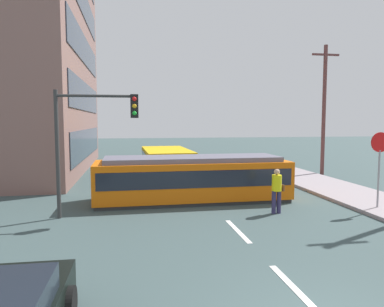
% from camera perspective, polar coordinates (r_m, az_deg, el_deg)
% --- Properties ---
extents(ground_plane, '(120.00, 120.00, 0.00)m').
position_cam_1_polar(ground_plane, '(15.41, 2.84, -7.77)').
color(ground_plane, '#3A4D4E').
extents(lane_stripe_1, '(0.16, 2.40, 0.01)m').
position_cam_1_polar(lane_stripe_1, '(8.18, 15.92, -19.85)').
color(lane_stripe_1, silver).
rests_on(lane_stripe_1, ground).
extents(lane_stripe_2, '(0.16, 2.40, 0.01)m').
position_cam_1_polar(lane_stripe_2, '(11.67, 7.21, -12.01)').
color(lane_stripe_2, silver).
rests_on(lane_stripe_2, ground).
extents(lane_stripe_3, '(0.16, 2.40, 0.01)m').
position_cam_1_polar(lane_stripe_3, '(21.73, -0.93, -3.97)').
color(lane_stripe_3, silver).
rests_on(lane_stripe_3, ground).
extents(lane_stripe_4, '(0.16, 2.40, 0.01)m').
position_cam_1_polar(lane_stripe_4, '(27.62, -2.84, -2.04)').
color(lane_stripe_4, silver).
rests_on(lane_stripe_4, ground).
extents(streetcar_tram, '(8.28, 2.63, 1.93)m').
position_cam_1_polar(streetcar_tram, '(15.63, 0.05, -3.87)').
color(streetcar_tram, '#DE620B').
rests_on(streetcar_tram, ground).
extents(city_bus, '(2.67, 5.67, 1.83)m').
position_cam_1_polar(city_bus, '(20.94, -4.04, -1.45)').
color(city_bus, gold).
rests_on(city_bus, ground).
extents(pedestrian_crossing, '(0.50, 0.36, 1.67)m').
position_cam_1_polar(pedestrian_crossing, '(13.86, 13.22, -5.38)').
color(pedestrian_crossing, '#302A50').
rests_on(pedestrian_crossing, ground).
extents(stop_sign, '(0.76, 0.07, 2.88)m').
position_cam_1_polar(stop_sign, '(15.47, 27.48, -0.06)').
color(stop_sign, gray).
rests_on(stop_sign, sidewalk_curb_right).
extents(traffic_light_mast, '(2.89, 0.33, 4.52)m').
position_cam_1_polar(traffic_light_mast, '(13.26, -15.48, 3.91)').
color(traffic_light_mast, '#333333').
rests_on(traffic_light_mast, ground).
extents(utility_pole_mid, '(1.80, 0.24, 8.20)m').
position_cam_1_polar(utility_pole_mid, '(24.61, 20.09, 6.77)').
color(utility_pole_mid, brown).
rests_on(utility_pole_mid, ground).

